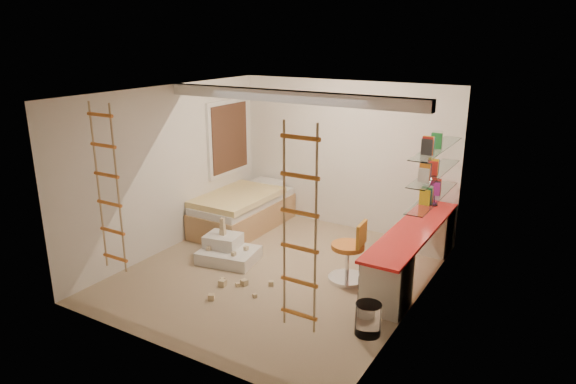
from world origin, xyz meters
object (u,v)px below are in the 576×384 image
Objects in this scene: desk at (412,250)px; play_platform at (227,251)px; bed at (243,210)px; swivel_chair at (349,259)px.

play_platform is at bearing -161.15° from desk.
swivel_chair is (2.49, -0.94, 0.00)m from bed.
bed is 1.40m from play_platform.
desk is 1.40× the size of bed.
desk is 2.95× the size of play_platform.
swivel_chair is at bearing -20.78° from bed.
play_platform is (-1.90, -0.31, -0.18)m from swivel_chair.
swivel_chair is (-0.71, -0.58, -0.07)m from desk.
bed is at bearing 159.22° from swivel_chair.
play_platform is at bearing -64.87° from bed.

